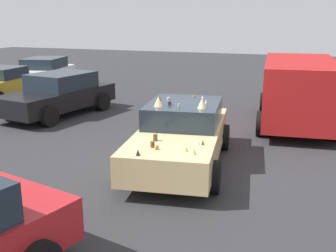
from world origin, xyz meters
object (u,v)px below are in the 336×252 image
at_px(parked_sedan_row_back_center, 43,73).
at_px(parked_sedan_far_left, 59,94).
at_px(parked_van_far_right, 299,89).
at_px(art_car_decorated, 181,135).

height_order(parked_sedan_row_back_center, parked_sedan_far_left, parked_sedan_far_left).
bearing_deg(parked_sedan_far_left, parked_van_far_right, 108.60).
xyz_separation_m(art_car_decorated, parked_sedan_row_back_center, (7.95, 9.63, 0.01)).
height_order(parked_van_far_right, parked_sedan_row_back_center, parked_van_far_right).
bearing_deg(art_car_decorated, parked_sedan_row_back_center, -138.02).
bearing_deg(parked_van_far_right, parked_sedan_far_left, 93.64).
bearing_deg(parked_sedan_row_back_center, art_car_decorated, 37.89).
relative_size(art_car_decorated, parked_van_far_right, 0.89).
xyz_separation_m(parked_van_far_right, parked_sedan_far_left, (-1.33, 7.85, -0.43)).
bearing_deg(parked_van_far_right, parked_sedan_row_back_center, 68.40).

